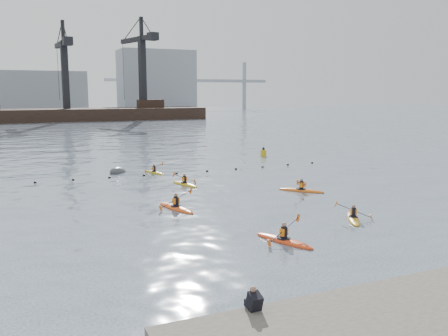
# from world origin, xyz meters

# --- Properties ---
(ground) EXTENTS (400.00, 400.00, 0.00)m
(ground) POSITION_xyz_m (0.00, 0.00, 0.00)
(ground) COLOR #374050
(ground) RESTS_ON ground
(float_line) EXTENTS (33.24, 0.73, 0.24)m
(float_line) POSITION_xyz_m (-0.50, 22.53, 0.03)
(float_line) COLOR black
(float_line) RESTS_ON ground
(barge_pier) EXTENTS (72.00, 19.30, 29.50)m
(barge_pier) POSITION_xyz_m (-0.22, 110.00, 1.89)
(barge_pier) COLOR black
(barge_pier) RESTS_ON ground
(skyline) EXTENTS (141.00, 28.00, 22.00)m
(skyline) POSITION_xyz_m (2.23, 150.27, 9.25)
(skyline) COLOR gray
(skyline) RESTS_ON ground
(kayaker_0) EXTENTS (2.35, 3.58, 1.34)m
(kayaker_0) POSITION_xyz_m (-0.26, 1.17, 0.11)
(kayaker_0) COLOR red
(kayaker_0) RESTS_ON ground
(kayaker_1) EXTENTS (2.20, 3.05, 1.20)m
(kayaker_1) POSITION_xyz_m (5.62, 3.16, 0.10)
(kayaker_1) COLOR #C48B17
(kayaker_1) RESTS_ON ground
(kayaker_2) EXTENTS (2.46, 3.71, 1.35)m
(kayaker_2) POSITION_xyz_m (-3.09, 9.76, 0.11)
(kayaker_2) COLOR #EF5116
(kayaker_2) RESTS_ON ground
(kayaker_3) EXTENTS (2.18, 3.29, 1.24)m
(kayaker_3) POSITION_xyz_m (-0.02, 17.07, 0.10)
(kayaker_3) COLOR gold
(kayaker_3) RESTS_ON ground
(kayaker_4) EXTENTS (2.89, 3.04, 1.20)m
(kayaker_4) POSITION_xyz_m (7.20, 11.15, 0.11)
(kayaker_4) COLOR #CD5A13
(kayaker_4) RESTS_ON ground
(kayaker_5) EXTENTS (1.97, 3.01, 1.06)m
(kayaker_5) POSITION_xyz_m (-0.76, 23.49, 0.09)
(kayaker_5) COLOR gold
(kayaker_5) RESTS_ON ground
(mooring_buoy) EXTENTS (2.41, 2.32, 1.40)m
(mooring_buoy) POSITION_xyz_m (-3.74, 25.13, 0.00)
(mooring_buoy) COLOR #393B3E
(mooring_buoy) RESTS_ON ground
(nav_buoy) EXTENTS (0.70, 0.70, 1.27)m
(nav_buoy) POSITION_xyz_m (14.00, 29.76, 0.38)
(nav_buoy) COLOR gold
(nav_buoy) RESTS_ON ground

